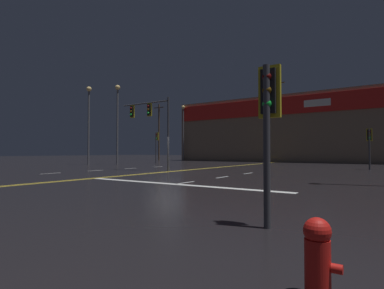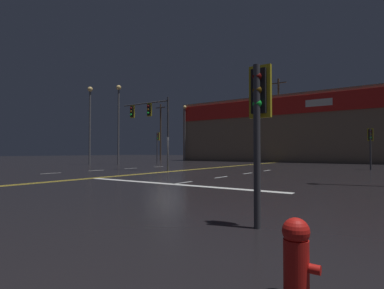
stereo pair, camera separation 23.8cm
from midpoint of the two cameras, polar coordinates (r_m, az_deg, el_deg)
ground_plane at (r=21.22m, az=-4.58°, el=-5.22°), size 200.00×200.00×0.00m
road_markings at (r=19.53m, az=-4.39°, el=-5.53°), size 15.93×60.00×0.01m
traffic_signal_median at (r=23.15m, az=-7.95°, el=5.34°), size 4.61×0.36×5.41m
traffic_signal_corner_northeast at (r=27.42m, az=31.06°, el=0.84°), size 0.42×0.36×3.26m
traffic_signal_corner_northwest at (r=37.87m, az=-6.38°, el=0.74°), size 0.42×0.36×3.88m
traffic_signal_corner_southeast at (r=5.79m, az=13.79°, el=6.76°), size 0.42×0.36×3.03m
streetlight_near_right at (r=35.22m, az=-13.62°, el=5.78°), size 0.56×0.56×9.05m
streetlight_far_left at (r=35.31m, az=-18.68°, el=5.48°), size 0.56×0.56×8.70m
streetlight_far_right at (r=48.94m, az=-1.24°, el=3.70°), size 0.56×0.56×9.03m
fire_hydrant at (r=3.25m, az=21.36°, el=-19.08°), size 0.35×0.26×0.76m
building_backdrop at (r=47.27m, az=17.82°, el=2.55°), size 31.42×10.23×9.26m
utility_pole_row at (r=42.98m, az=17.07°, el=4.33°), size 44.03×0.26×11.58m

